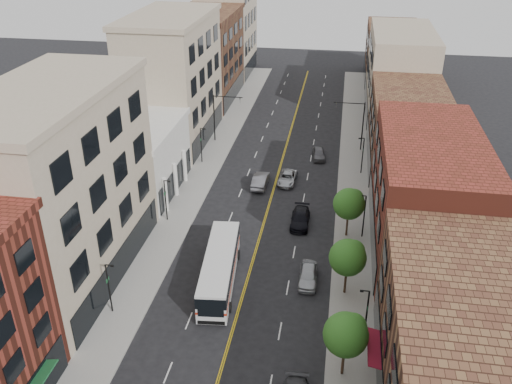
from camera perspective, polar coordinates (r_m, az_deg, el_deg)
The scene contains 29 objects.
sidewalk_left at distance 71.91m, azimuth -5.91°, elevation 1.43°, with size 4.00×110.00×0.15m, color gray.
sidewalk_right at distance 69.75m, azimuth 10.18°, elevation 0.23°, with size 4.00×110.00×0.15m, color gray.
bldg_l_tanoffice at distance 52.30m, azimuth -19.99°, elevation 0.02°, with size 10.00×22.00×18.00m, color tan.
bldg_l_white at distance 68.94m, azimuth -12.56°, elevation 3.28°, with size 10.00×14.00×8.00m, color silver.
bldg_l_far_a at distance 82.19m, azimuth -8.72°, elevation 11.39°, with size 10.00×20.00×18.00m, color tan.
bldg_l_far_b at distance 101.12m, azimuth -5.24°, elevation 13.83°, with size 10.00×20.00×15.00m, color brown.
bldg_l_far_c at distance 117.69m, azimuth -3.09°, elevation 17.16°, with size 10.00×16.00×20.00m, color tan.
bldg_r_near at distance 39.30m, azimuth 21.28°, elevation -17.96°, with size 10.00×26.00×10.00m, color brown.
bldg_r_mid at distance 57.97m, azimuth 17.53°, elevation -0.12°, with size 10.00×22.00×12.00m, color maroon.
bldg_r_far_a at distance 77.42m, azimuth 15.73°, elevation 6.47°, with size 10.00×20.00×10.00m, color brown.
bldg_r_far_b at distance 96.71m, azimuth 14.86°, elevation 12.07°, with size 10.00×22.00×14.00m, color tan.
bldg_r_far_c at distance 116.39m, azimuth 14.09°, elevation 14.00°, with size 10.00×18.00×11.00m, color brown.
tree_r_1 at distance 41.77m, azimuth 9.56°, elevation -14.46°, with size 3.40×3.40×5.59m.
tree_r_2 at distance 49.65m, azimuth 9.74°, elevation -6.70°, with size 3.40×3.40×5.59m.
tree_r_3 at distance 58.18m, azimuth 9.86°, elevation -1.14°, with size 3.40×3.40×5.59m.
lamp_l_1 at distance 49.13m, azimuth -15.21°, elevation -9.47°, with size 0.81×0.55×5.05m.
lamp_l_2 at distance 61.54m, azimuth -9.47°, elevation -0.62°, with size 0.81×0.55×5.05m.
lamp_l_3 at distance 75.32m, azimuth -5.76°, elevation 5.14°, with size 0.81×0.55×5.05m.
lamp_r_1 at distance 45.58m, azimuth 11.53°, elevation -12.35°, with size 0.81×0.55×5.05m.
lamp_r_2 at distance 58.75m, azimuth 11.29°, elevation -2.28°, with size 0.81×0.55×5.05m.
lamp_r_3 at distance 73.06m, azimuth 11.14°, elevation 3.99°, with size 0.81×0.55×5.05m.
signal_mast_left at distance 81.78m, azimuth -3.94°, elevation 8.35°, with size 4.49×0.18×7.20m.
signal_mast_right at distance 79.84m, azimuth 10.70°, elevation 7.42°, with size 4.49×0.18×7.20m.
city_bus at distance 51.62m, azimuth -3.86°, elevation -7.90°, with size 3.91×12.52×3.17m.
car_parked_far at distance 52.55m, azimuth 5.51°, elevation -8.70°, with size 1.81×4.49×1.53m, color #9FA2A6.
car_lane_behind at distance 69.39m, azimuth 0.47°, elevation 1.24°, with size 1.74×4.98×1.64m, color #515056.
car_lane_a at distance 61.35m, azimuth 4.68°, elevation -2.81°, with size 2.05×5.05×1.46m, color black.
car_lane_b at distance 70.46m, azimuth 3.32°, elevation 1.49°, with size 2.19×4.76×1.32m, color #ACAFB4.
car_lane_c at distance 77.77m, azimuth 6.63°, elevation 4.04°, with size 1.70×4.24×1.44m, color #55555A.
Camera 1 is at (7.67, -26.94, 32.06)m, focal length 38.00 mm.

